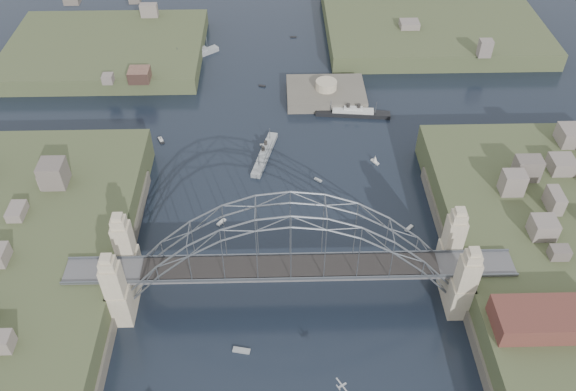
# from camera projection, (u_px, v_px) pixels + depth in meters

# --- Properties ---
(ground) EXTENTS (500.00, 500.00, 0.00)m
(ground) POSITION_uv_depth(u_px,v_px,m) (290.00, 295.00, 114.90)
(ground) COLOR black
(ground) RESTS_ON ground
(bridge) EXTENTS (84.00, 13.80, 24.60)m
(bridge) POSITION_uv_depth(u_px,v_px,m) (290.00, 253.00, 106.58)
(bridge) COLOR #535255
(bridge) RESTS_ON ground
(headland_nw) EXTENTS (60.00, 45.00, 9.00)m
(headland_nw) POSITION_uv_depth(u_px,v_px,m) (107.00, 55.00, 183.62)
(headland_nw) COLOR #3D4728
(headland_nw) RESTS_ON ground
(headland_ne) EXTENTS (70.00, 55.00, 9.50)m
(headland_ne) POSITION_uv_depth(u_px,v_px,m) (430.00, 29.00, 196.42)
(headland_ne) COLOR #3D4728
(headland_ne) RESTS_ON ground
(fort_island) EXTENTS (22.00, 16.00, 9.40)m
(fort_island) POSITION_uv_depth(u_px,v_px,m) (325.00, 99.00, 166.97)
(fort_island) COLOR #514C41
(fort_island) RESTS_ON ground
(wharf_shed) EXTENTS (20.00, 8.00, 4.00)m
(wharf_shed) POSITION_uv_depth(u_px,v_px,m) (553.00, 319.00, 98.62)
(wharf_shed) COLOR #592D26
(wharf_shed) RESTS_ON shore_east
(naval_cruiser_near) EXTENTS (6.71, 17.51, 5.25)m
(naval_cruiser_near) POSITION_uv_depth(u_px,v_px,m) (265.00, 154.00, 146.47)
(naval_cruiser_near) COLOR #949A9C
(naval_cruiser_near) RESTS_ON ground
(naval_cruiser_far) EXTENTS (15.37, 12.99, 5.99)m
(naval_cruiser_far) POSITION_uv_depth(u_px,v_px,m) (193.00, 56.00, 182.61)
(naval_cruiser_far) COLOR #949A9C
(naval_cruiser_far) RESTS_ON ground
(ocean_liner) EXTENTS (20.50, 4.84, 4.99)m
(ocean_liner) POSITION_uv_depth(u_px,v_px,m) (353.00, 113.00, 159.77)
(ocean_liner) COLOR black
(ocean_liner) RESTS_ON ground
(aeroplane) EXTENTS (1.90, 2.82, 0.46)m
(aeroplane) POSITION_uv_depth(u_px,v_px,m) (341.00, 386.00, 92.29)
(aeroplane) COLOR #ACB0B4
(small_boat_a) EXTENTS (2.12, 2.43, 0.45)m
(small_boat_a) POSITION_uv_depth(u_px,v_px,m) (221.00, 222.00, 129.52)
(small_boat_a) COLOR beige
(small_boat_a) RESTS_ON ground
(small_boat_b) EXTENTS (1.95, 1.73, 0.45)m
(small_boat_b) POSITION_uv_depth(u_px,v_px,m) (318.00, 180.00, 140.06)
(small_boat_b) COLOR beige
(small_boat_b) RESTS_ON ground
(small_boat_c) EXTENTS (3.29, 1.64, 0.45)m
(small_boat_c) POSITION_uv_depth(u_px,v_px,m) (241.00, 351.00, 105.42)
(small_boat_c) COLOR beige
(small_boat_c) RESTS_ON ground
(small_boat_d) EXTENTS (1.99, 2.45, 2.38)m
(small_boat_d) POSITION_uv_depth(u_px,v_px,m) (375.00, 160.00, 144.64)
(small_boat_d) COLOR beige
(small_boat_d) RESTS_ON ground
(small_boat_e) EXTENTS (2.27, 3.22, 1.43)m
(small_boat_e) POSITION_uv_depth(u_px,v_px,m) (161.00, 140.00, 151.53)
(small_boat_e) COLOR beige
(small_boat_e) RESTS_ON ground
(small_boat_f) EXTENTS (1.57, 0.63, 0.45)m
(small_boat_f) POSITION_uv_depth(u_px,v_px,m) (263.00, 145.00, 150.24)
(small_boat_f) COLOR beige
(small_boat_f) RESTS_ON ground
(small_boat_h) EXTENTS (2.11, 1.31, 0.45)m
(small_boat_h) POSITION_uv_depth(u_px,v_px,m) (262.00, 86.00, 171.08)
(small_boat_h) COLOR beige
(small_boat_h) RESTS_ON ground
(small_boat_i) EXTENTS (2.17, 2.15, 0.45)m
(small_boat_i) POSITION_uv_depth(u_px,v_px,m) (409.00, 228.00, 128.14)
(small_boat_i) COLOR beige
(small_boat_i) RESTS_ON ground
(small_boat_k) EXTENTS (2.14, 0.81, 0.45)m
(small_boat_k) POSITION_uv_depth(u_px,v_px,m) (293.00, 37.00, 193.36)
(small_boat_k) COLOR beige
(small_boat_k) RESTS_ON ground
(small_boat_l) EXTENTS (2.35, 2.61, 1.43)m
(small_boat_l) POSITION_uv_depth(u_px,v_px,m) (103.00, 195.00, 135.99)
(small_boat_l) COLOR beige
(small_boat_l) RESTS_ON ground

